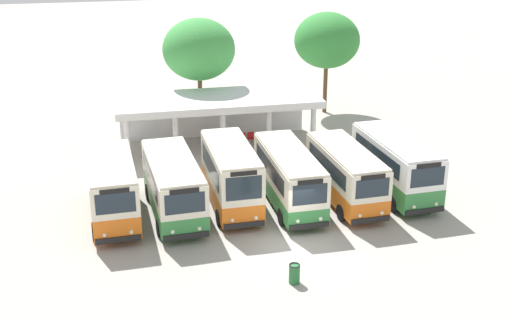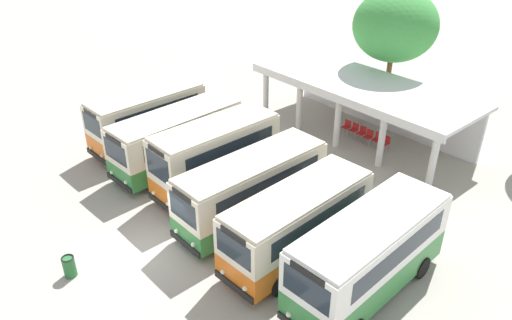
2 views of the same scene
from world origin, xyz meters
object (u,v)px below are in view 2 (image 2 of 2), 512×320
city_bus_second_in_row (177,137)px  waiting_chair_fifth_seat (377,138)px  city_bus_far_end_green (369,253)px  city_bus_nearest_orange (147,117)px  city_bus_fifth_blue (298,221)px  waiting_chair_far_end_seat (385,142)px  litter_bin_apron (69,266)px  waiting_chair_middle_seat (362,132)px  waiting_chair_end_by_column (347,126)px  waiting_chair_second_from_end (354,129)px  city_bus_middle_cream (216,155)px  city_bus_fourth_amber (252,187)px  waiting_chair_fourth_seat (369,136)px

city_bus_second_in_row → waiting_chair_fifth_seat: (5.62, 9.83, -1.19)m
city_bus_second_in_row → city_bus_far_end_green: bearing=0.3°
city_bus_nearest_orange → city_bus_fifth_blue: size_ratio=0.97×
city_bus_nearest_orange → city_bus_second_in_row: 3.10m
waiting_chair_far_end_seat → litter_bin_apron: 17.85m
waiting_chair_middle_seat → waiting_chair_far_end_seat: same height
waiting_chair_end_by_column → city_bus_nearest_orange: bearing=-123.5°
litter_bin_apron → waiting_chair_second_from_end: bearing=91.4°
city_bus_middle_cream → city_bus_far_end_green: (9.29, -0.12, -0.11)m
city_bus_fifth_blue → waiting_chair_fifth_seat: (-3.67, 10.27, -1.19)m
city_bus_nearest_orange → city_bus_second_in_row: size_ratio=0.91×
city_bus_second_in_row → waiting_chair_middle_seat: city_bus_second_in_row is taller
city_bus_nearest_orange → city_bus_fifth_blue: bearing=-2.2°
city_bus_fourth_amber → litter_bin_apron: size_ratio=8.30×
city_bus_fifth_blue → waiting_chair_far_end_seat: 10.80m
city_bus_nearest_orange → waiting_chair_second_from_end: (7.03, 9.80, -1.28)m
city_bus_middle_cream → waiting_chair_second_from_end: (0.84, 9.64, -1.39)m
city_bus_fourth_amber → waiting_chair_second_from_end: size_ratio=8.68×
city_bus_fifth_blue → waiting_chair_middle_seat: city_bus_fifth_blue is taller
city_bus_nearest_orange → litter_bin_apron: size_ratio=7.54×
city_bus_far_end_green → waiting_chair_second_from_end: size_ratio=8.41×
waiting_chair_middle_seat → city_bus_far_end_green: bearing=-51.0°
city_bus_nearest_orange → waiting_chair_fifth_seat: 13.17m
city_bus_fourth_amber → waiting_chair_fourth_seat: size_ratio=8.68×
city_bus_middle_cream → city_bus_far_end_green: city_bus_middle_cream is taller
waiting_chair_fifth_seat → waiting_chair_far_end_seat: size_ratio=1.00×
city_bus_second_in_row → waiting_chair_far_end_seat: (6.18, 9.83, -1.19)m
waiting_chair_middle_seat → litter_bin_apron: litter_bin_apron is taller
waiting_chair_fourth_seat → waiting_chair_end_by_column: bearing=177.7°
waiting_chair_end_by_column → waiting_chair_far_end_seat: size_ratio=1.00×
city_bus_fifth_blue → waiting_chair_fourth_seat: bearing=112.5°
waiting_chair_fourth_seat → litter_bin_apron: litter_bin_apron is taller
city_bus_fourth_amber → waiting_chair_end_by_column: bearing=105.8°
city_bus_far_end_green → litter_bin_apron: bearing=-135.1°
city_bus_fifth_blue → waiting_chair_second_from_end: 11.64m
waiting_chair_fourth_seat → waiting_chair_far_end_seat: size_ratio=1.00×
city_bus_far_end_green → waiting_chair_far_end_seat: size_ratio=8.41×
city_bus_second_in_row → litter_bin_apron: 9.14m
city_bus_fourth_amber → city_bus_middle_cream: bearing=173.7°
city_bus_far_end_green → waiting_chair_fourth_seat: bearing=127.1°
waiting_chair_end_by_column → waiting_chair_fourth_seat: (1.69, -0.07, 0.00)m
litter_bin_apron → waiting_chair_end_by_column: bearing=93.2°
litter_bin_apron → waiting_chair_fifth_seat: bearing=86.0°
city_bus_nearest_orange → city_bus_far_end_green: size_ratio=0.94×
city_bus_middle_cream → litter_bin_apron: 8.35m
city_bus_nearest_orange → waiting_chair_end_by_column: size_ratio=7.89×
city_bus_fifth_blue → waiting_chair_fifth_seat: city_bus_fifth_blue is taller
waiting_chair_end_by_column → waiting_chair_fifth_seat: 2.25m
litter_bin_apron → city_bus_fifth_blue: bearing=56.7°
waiting_chair_end_by_column → waiting_chair_second_from_end: bearing=1.3°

